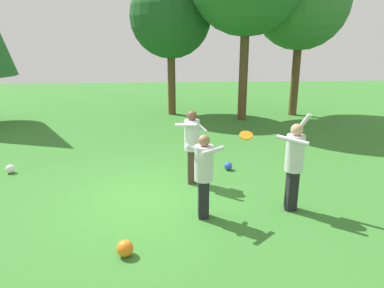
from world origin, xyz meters
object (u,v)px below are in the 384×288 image
object	(u,v)px
ball_orange	(125,248)
tree_far_right	(302,2)
frisbee	(246,135)
ball_blue	(228,166)
ball_white	(10,169)
person_thrower	(294,160)
tree_center	(171,17)
person_catcher	(192,141)
person_bystander	(204,170)

from	to	relation	value
ball_orange	tree_far_right	xyz separation A→B (m)	(6.14, 10.01, 4.45)
frisbee	tree_far_right	distance (m)	9.51
ball_blue	tree_far_right	size ratio (longest dim) A/B	0.03
tree_far_right	ball_white	bearing A→B (deg)	-146.02
person_thrower	ball_white	bearing A→B (deg)	17.60
frisbee	ball_blue	size ratio (longest dim) A/B	1.45
tree_center	person_thrower	bearing A→B (deg)	-77.01
ball_orange	ball_blue	size ratio (longest dim) A/B	1.26
ball_orange	ball_blue	xyz separation A→B (m)	(2.20, 3.54, -0.03)
person_thrower	ball_white	world-z (taller)	person_thrower
person_catcher	ball_white	world-z (taller)	person_catcher
person_bystander	ball_white	bearing A→B (deg)	109.16
person_thrower	tree_far_right	size ratio (longest dim) A/B	0.29
ball_blue	person_catcher	bearing A→B (deg)	-142.33
person_catcher	tree_center	bearing A→B (deg)	131.34
person_bystander	tree_center	world-z (taller)	tree_center
ball_orange	tree_center	xyz separation A→B (m)	(0.92, 10.54, 3.88)
person_thrower	tree_center	bearing A→B (deg)	-38.46
frisbee	ball_white	world-z (taller)	frisbee
person_bystander	ball_blue	size ratio (longest dim) A/B	7.73
person_bystander	tree_far_right	bearing A→B (deg)	20.36
ball_white	tree_center	xyz separation A→B (m)	(4.12, 6.82, 3.90)
tree_far_right	person_thrower	bearing A→B (deg)	-109.61
person_bystander	frisbee	bearing A→B (deg)	-0.00
person_thrower	frisbee	size ratio (longest dim) A/B	6.33
person_thrower	person_catcher	distance (m)	2.33
frisbee	tree_center	distance (m)	9.08
person_thrower	ball_white	distance (m)	6.75
person_thrower	ball_orange	size ratio (longest dim) A/B	7.30
tree_far_right	tree_center	bearing A→B (deg)	174.29
ball_blue	tree_center	bearing A→B (deg)	100.40
person_bystander	person_thrower	bearing A→B (deg)	-34.91
person_thrower	ball_orange	bearing A→B (deg)	62.14
person_bystander	tree_center	xyz separation A→B (m)	(-0.40, 9.40, 3.07)
person_catcher	frisbee	world-z (taller)	person_catcher
ball_blue	tree_far_right	xyz separation A→B (m)	(3.93, 6.47, 4.48)
ball_blue	frisbee	bearing A→B (deg)	-88.12
ball_white	tree_center	bearing A→B (deg)	58.85
person_catcher	tree_center	xyz separation A→B (m)	(-0.31, 7.74, 3.00)
ball_blue	tree_center	size ratio (longest dim) A/B	0.04
ball_orange	ball_white	xyz separation A→B (m)	(-3.20, 3.72, -0.02)
ball_white	tree_center	size ratio (longest dim) A/B	0.04
person_bystander	ball_orange	bearing A→B (deg)	179.70
frisbee	tree_center	world-z (taller)	tree_center
tree_far_right	tree_center	size ratio (longest dim) A/B	1.14
person_thrower	person_bystander	bearing A→B (deg)	44.79
ball_blue	tree_far_right	world-z (taller)	tree_far_right
ball_orange	ball_blue	world-z (taller)	ball_orange
tree_center	ball_orange	bearing A→B (deg)	-94.98
ball_white	tree_far_right	size ratio (longest dim) A/B	0.03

